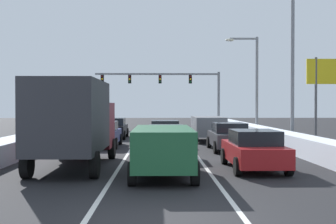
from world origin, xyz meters
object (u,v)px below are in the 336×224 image
Objects in this scene: sedan_charcoal_right_lane_second at (229,136)px; traffic_light_gantry at (172,84)px; street_lamp_right_far at (252,76)px; suv_green_center_lane_nearest at (163,147)px; sedan_tan_center_lane_third at (165,132)px; sedan_red_right_lane_nearest at (254,150)px; box_truck_left_lane_nearest at (75,119)px; suv_gray_right_lane_third at (208,126)px; roadside_sign_right at (332,81)px; sedan_white_center_lane_second at (166,141)px; sedan_navy_left_lane_second at (103,134)px; street_lamp_right_mid at (287,56)px; sedan_black_left_lane_third at (113,128)px.

traffic_light_gantry is at bearing 95.17° from sedan_charcoal_right_lane_second.
street_lamp_right_far reaches higher than traffic_light_gantry.
suv_green_center_lane_nearest is at bearing -112.94° from sedan_charcoal_right_lane_second.
traffic_light_gantry is at bearing 87.21° from sedan_tan_center_lane_third.
sedan_red_right_lane_nearest is 0.63× the size of box_truck_left_lane_nearest.
suv_green_center_lane_nearest reaches higher than sedan_charcoal_right_lane_second.
suv_gray_right_lane_third is 14.29m from box_truck_left_lane_nearest.
sedan_charcoal_right_lane_second is 6.20m from suv_gray_right_lane_third.
traffic_light_gantry reaches higher than sedan_charcoal_right_lane_second.
sedan_charcoal_right_lane_second is 8.93m from roadside_sign_right.
sedan_white_center_lane_second is 5.23m from box_truck_left_lane_nearest.
sedan_red_right_lane_nearest is 11.55m from sedan_navy_left_lane_second.
sedan_red_right_lane_nearest is at bearing -123.61° from roadside_sign_right.
sedan_red_right_lane_nearest is 1.00× the size of sedan_white_center_lane_second.
sedan_tan_center_lane_third is at bearing 88.89° from suv_green_center_lane_nearest.
roadside_sign_right is (9.54, -21.51, -0.87)m from traffic_light_gantry.
roadside_sign_right is at bearing -64.93° from street_lamp_right_far.
sedan_charcoal_right_lane_second is at bearing 39.79° from sedan_white_center_lane_second.
street_lamp_right_mid is at bearing 39.78° from sedan_white_center_lane_second.
street_lamp_right_mid is at bearing -25.88° from sedan_black_left_lane_third.
sedan_white_center_lane_second is (-3.43, -2.86, 0.00)m from sedan_charcoal_right_lane_second.
sedan_red_right_lane_nearest is at bearing -72.97° from sedan_tan_center_lane_third.
sedan_tan_center_lane_third is at bearing 133.39° from sedan_charcoal_right_lane_second.
sedan_red_right_lane_nearest is at bearing -4.21° from box_truck_left_lane_nearest.
street_lamp_right_far reaches higher than sedan_charcoal_right_lane_second.
sedan_red_right_lane_nearest and sedan_navy_left_lane_second have the same top height.
street_lamp_right_far is (10.79, 18.02, 2.87)m from box_truck_left_lane_nearest.
traffic_light_gantry is (-1.88, 19.46, 3.87)m from suv_gray_right_lane_third.
sedan_black_left_lane_third is at bearing 113.62° from sedan_red_right_lane_nearest.
box_truck_left_lane_nearest is at bearing -98.38° from traffic_light_gantry.
suv_green_center_lane_nearest is 15.08m from street_lamp_right_mid.
sedan_navy_left_lane_second is 14.78m from roadside_sign_right.
sedan_charcoal_right_lane_second and sedan_black_left_lane_third have the same top height.
sedan_navy_left_lane_second is (-3.45, 10.85, -0.25)m from suv_green_center_lane_nearest.
sedan_red_right_lane_nearest is 1.00× the size of sedan_charcoal_right_lane_second.
box_truck_left_lane_nearest reaches higher than sedan_navy_left_lane_second.
sedan_white_center_lane_second is (-2.99, -9.03, -0.25)m from suv_gray_right_lane_third.
street_lamp_right_far is (3.90, 18.52, 4.01)m from sedan_red_right_lane_nearest.
suv_gray_right_lane_third is 1.00× the size of suv_green_center_lane_nearest.
street_lamp_right_mid is (7.83, 12.07, 4.52)m from suv_green_center_lane_nearest.
box_truck_left_lane_nearest reaches higher than sedan_charcoal_right_lane_second.
suv_gray_right_lane_third is 1.09× the size of sedan_navy_left_lane_second.
roadside_sign_right is at bearing 36.58° from box_truck_left_lane_nearest.
sedan_white_center_lane_second is 28.81m from traffic_light_gantry.
street_lamp_right_far is at bearing 48.14° from sedan_tan_center_lane_third.
suv_gray_right_lane_third is 0.68× the size of box_truck_left_lane_nearest.
sedan_tan_center_lane_third is (-3.39, 3.59, 0.00)m from sedan_charcoal_right_lane_second.
street_lamp_right_far is at bearing -66.71° from traffic_light_gantry.
roadside_sign_right reaches higher than sedan_tan_center_lane_third.
suv_gray_right_lane_third reaches higher than sedan_tan_center_lane_third.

